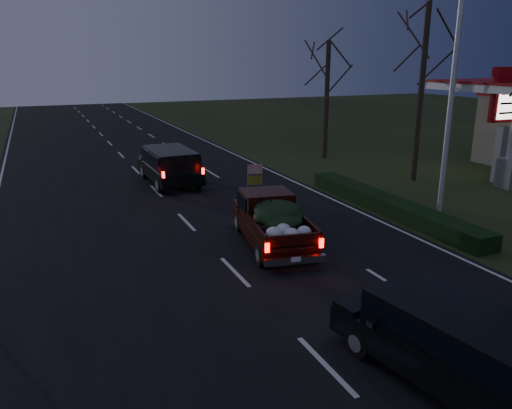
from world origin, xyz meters
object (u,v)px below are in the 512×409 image
object	(u,v)px
pickup_truck	(272,218)
gas_price_pylon	(506,106)
rear_suv	(453,338)
lead_suv	(170,163)
light_pole	(454,71)

from	to	relation	value
pickup_truck	gas_price_pylon	bearing A→B (deg)	23.58
gas_price_pylon	pickup_truck	world-z (taller)	gas_price_pylon
pickup_truck	rear_suv	world-z (taller)	pickup_truck
lead_suv	rear_suv	distance (m)	17.60
pickup_truck	rear_suv	bearing A→B (deg)	-80.82
gas_price_pylon	rear_suv	world-z (taller)	gas_price_pylon
gas_price_pylon	rear_suv	size ratio (longest dim) A/B	1.20
gas_price_pylon	pickup_truck	xyz separation A→B (m)	(-14.03, -3.35, -2.86)
gas_price_pylon	rear_suv	bearing A→B (deg)	-141.19
light_pole	rear_suv	size ratio (longest dim) A/B	1.97
gas_price_pylon	lead_suv	distance (m)	16.46
light_pole	pickup_truck	distance (m)	8.81
light_pole	rear_suv	world-z (taller)	light_pole
light_pole	gas_price_pylon	bearing A→B (deg)	24.74
gas_price_pylon	pickup_truck	bearing A→B (deg)	-166.59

